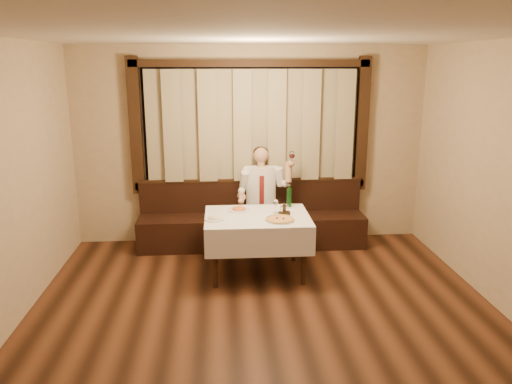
{
  "coord_description": "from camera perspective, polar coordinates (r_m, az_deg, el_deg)",
  "views": [
    {
      "loc": [
        -0.44,
        -4.08,
        2.57
      ],
      "look_at": [
        0.0,
        1.9,
        1.0
      ],
      "focal_mm": 35.0,
      "sensor_mm": 36.0,
      "label": 1
    }
  ],
  "objects": [
    {
      "name": "pizza",
      "position": [
        5.88,
        2.74,
        -3.15
      ],
      "size": [
        0.35,
        0.35,
        0.04
      ],
      "rotation": [
        0.0,
        0.0,
        -0.08
      ],
      "color": "white",
      "rests_on": "dining_table"
    },
    {
      "name": "pasta_cream",
      "position": [
        5.92,
        -4.77,
        -2.87
      ],
      "size": [
        0.24,
        0.24,
        0.08
      ],
      "rotation": [
        0.0,
        0.0,
        0.16
      ],
      "color": "white",
      "rests_on": "dining_table"
    },
    {
      "name": "table_wine_glass",
      "position": [
        6.14,
        2.25,
        -1.24
      ],
      "size": [
        0.07,
        0.07,
        0.18
      ],
      "rotation": [
        0.0,
        0.0,
        -0.4
      ],
      "color": "white",
      "rests_on": "dining_table"
    },
    {
      "name": "cruet_caddy",
      "position": [
        6.09,
        3.25,
        -2.19
      ],
      "size": [
        0.14,
        0.1,
        0.14
      ],
      "rotation": [
        0.0,
        0.0,
        0.27
      ],
      "color": "black",
      "rests_on": "dining_table"
    },
    {
      "name": "seated_man",
      "position": [
        6.96,
        0.67,
        0.19
      ],
      "size": [
        0.79,
        0.59,
        1.43
      ],
      "color": "black",
      "rests_on": "ground"
    },
    {
      "name": "green_bottle",
      "position": [
        6.42,
        3.81,
        -0.61
      ],
      "size": [
        0.06,
        0.06,
        0.29
      ],
      "rotation": [
        0.0,
        0.0,
        0.43
      ],
      "color": "#125615",
      "rests_on": "dining_table"
    },
    {
      "name": "banquette",
      "position": [
        7.18,
        -0.48,
        -3.67
      ],
      "size": [
        3.2,
        0.61,
        0.94
      ],
      "color": "black",
      "rests_on": "ground"
    },
    {
      "name": "dining_table",
      "position": [
        6.1,
        0.14,
        -3.65
      ],
      "size": [
        1.27,
        0.97,
        0.76
      ],
      "color": "black",
      "rests_on": "ground"
    },
    {
      "name": "pasta_red",
      "position": [
        6.26,
        -1.97,
        -1.81
      ],
      "size": [
        0.28,
        0.28,
        0.09
      ],
      "rotation": [
        0.0,
        0.0,
        0.31
      ],
      "color": "white",
      "rests_on": "dining_table"
    },
    {
      "name": "room",
      "position": [
        5.18,
        0.74,
        2.75
      ],
      "size": [
        5.01,
        6.01,
        2.81
      ],
      "color": "black",
      "rests_on": "ground"
    }
  ]
}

